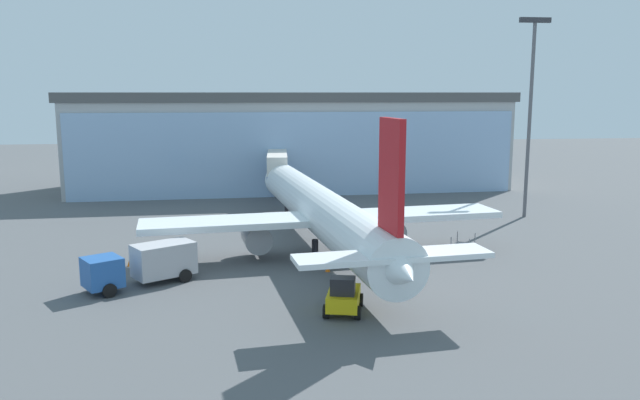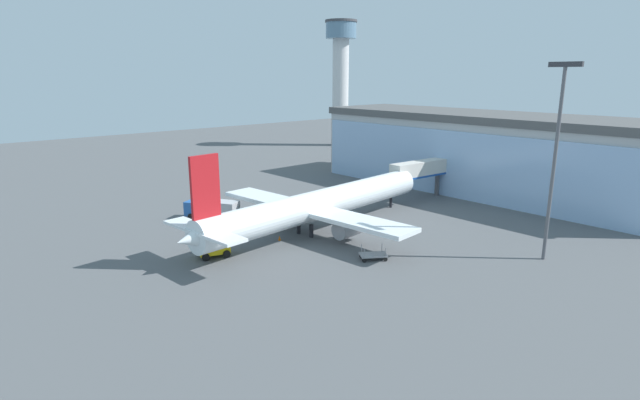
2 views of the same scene
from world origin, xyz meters
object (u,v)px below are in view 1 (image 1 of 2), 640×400
airplane (322,212)px  safety_cone_wingtip (130,263)px  pushback_tug (343,297)px  apron_light_mast (531,102)px  catering_truck (145,264)px  baggage_cart (463,247)px  safety_cone_nose (328,268)px  jet_bridge (277,165)px

airplane → safety_cone_wingtip: airplane is taller
pushback_tug → apron_light_mast: bearing=-27.6°
apron_light_mast → airplane: size_ratio=0.51×
catering_truck → baggage_cart: size_ratio=2.30×
apron_light_mast → safety_cone_nose: (-23.25, -17.21, -11.53)m
catering_truck → baggage_cart: (24.12, 5.13, -0.97)m
pushback_tug → safety_cone_nose: pushback_tug is taller
safety_cone_wingtip → catering_truck: bearing=-69.4°
pushback_tug → safety_cone_wingtip: size_ratio=6.46×
safety_cone_wingtip → baggage_cart: bearing=0.6°
catering_truck → apron_light_mast: bearing=177.0°
apron_light_mast → airplane: apron_light_mast is taller
airplane → pushback_tug: size_ratio=11.17×
jet_bridge → safety_cone_wingtip: (-12.74, -25.01, -4.31)m
jet_bridge → catering_truck: (-10.92, -29.86, -3.11)m
pushback_tug → jet_bridge: bearing=16.9°
apron_light_mast → safety_cone_wingtip: bearing=-159.8°
pushback_tug → safety_cone_wingtip: (-14.08, 11.96, -0.70)m
catering_truck → baggage_cart: 24.68m
jet_bridge → baggage_cart: jet_bridge is taller
airplane → pushback_tug: 14.29m
apron_light_mast → baggage_cart: 21.20m
apron_light_mast → catering_truck: bearing=-152.5°
apron_light_mast → pushback_tug: 36.61m
jet_bridge → baggage_cart: size_ratio=3.52×
pushback_tug → safety_cone_nose: bearing=12.6°
airplane → baggage_cart: bearing=-105.2°
apron_light_mast → baggage_cart: bearing=-130.8°
pushback_tug → safety_cone_nose: 8.63m
jet_bridge → airplane: 23.01m
airplane → jet_bridge: bearing=-0.8°
jet_bridge → safety_cone_nose: size_ratio=20.60×
airplane → baggage_cart: 11.67m
apron_light_mast → safety_cone_nose: size_ratio=36.50×
baggage_cart → safety_cone_wingtip: size_ratio=5.86×
safety_cone_nose → safety_cone_wingtip: 14.81m
airplane → baggage_cart: size_ratio=12.33×
jet_bridge → catering_truck: size_ratio=1.53×
jet_bridge → pushback_tug: jet_bridge is taller
jet_bridge → safety_cone_nose: jet_bridge is taller
catering_truck → safety_cone_wingtip: (-1.82, 4.85, -1.19)m
baggage_cart → safety_cone_nose: baggage_cart is taller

